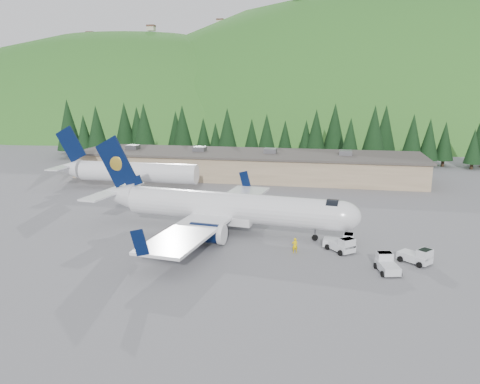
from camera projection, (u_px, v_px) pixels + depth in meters
name	position (u px, v px, depth m)	size (l,w,h in m)	color
ground	(231.00, 232.00, 60.25)	(600.00, 600.00, 0.00)	slate
airliner	(223.00, 208.00, 59.88)	(36.08, 33.94, 11.97)	white
second_airliner	(123.00, 171.00, 85.30)	(27.50, 11.00, 10.05)	white
baggage_tug_a	(341.00, 242.00, 54.08)	(3.52, 2.29, 1.81)	silver
baggage_tug_b	(417.00, 257.00, 49.34)	(3.63, 3.42, 1.78)	silver
baggage_tug_c	(387.00, 264.00, 47.27)	(2.58, 3.57, 1.75)	silver
terminal_building	(246.00, 164.00, 97.00)	(71.00, 17.00, 6.10)	#947D60
baggage_tug_d	(342.00, 245.00, 52.82)	(3.50, 3.70, 1.82)	silver
ramp_worker	(295.00, 245.00, 52.52)	(0.64, 0.42, 1.77)	#FFD400
tree_line	(248.00, 131.00, 117.81)	(113.02, 18.65, 14.13)	black
hills	(400.00, 269.00, 266.77)	(614.00, 330.00, 300.00)	#1B5919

